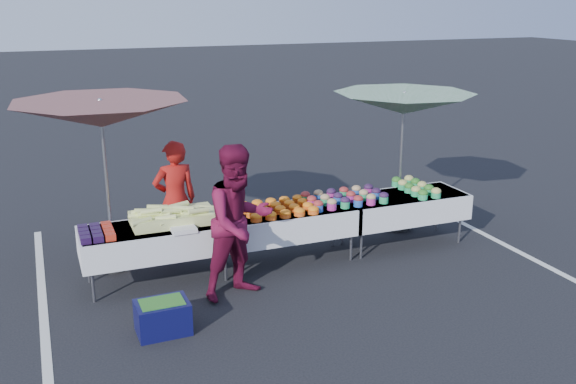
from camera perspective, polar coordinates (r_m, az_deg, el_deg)
name	(u,v)px	position (r m, az deg, el deg)	size (l,w,h in m)	color
ground	(288,261)	(8.93, 0.00, -6.15)	(80.00, 80.00, 0.00)	black
stripe_left	(42,299)	(8.40, -21.00, -8.91)	(0.10, 5.00, 0.00)	silver
stripe_right	(478,231)	(10.46, 16.53, -3.34)	(0.10, 5.00, 0.00)	silver
table_left	(155,239)	(8.26, -11.70, -4.12)	(1.86, 0.81, 0.75)	white
table_center	(288,221)	(8.72, 0.00, -2.62)	(1.86, 0.81, 0.75)	white
table_right	(402,206)	(9.50, 10.14, -1.23)	(1.86, 0.81, 0.75)	white
berry_punnets	(96,233)	(8.06, -16.68, -3.47)	(0.40, 0.54, 0.08)	black
corn_pile	(173,217)	(8.26, -10.21, -2.16)	(1.16, 0.57, 0.26)	#BDDE71
plastic_bags	(184,229)	(7.97, -9.27, -3.30)	(0.30, 0.25, 0.05)	white
carrot_bowls	(278,208)	(8.59, -0.90, -1.40)	(0.95, 0.69, 0.11)	orange
potato_cups	(345,197)	(8.97, 5.05, -0.45)	(1.14, 0.58, 0.16)	blue
bean_baskets	(416,187)	(9.63, 11.28, 0.44)	(0.36, 0.86, 0.15)	#2AA862
vendor	(175,200)	(8.95, -9.99, -0.68)	(0.61, 0.40, 1.66)	#AE1813
customer	(239,222)	(7.64, -4.35, -2.68)	(0.92, 0.71, 1.89)	maroon
umbrella_left	(101,115)	(8.44, -16.29, 6.57)	(2.86, 2.86, 2.30)	black
umbrella_right	(404,105)	(9.81, 10.27, 7.66)	(2.58, 2.58, 2.17)	black
storage_bin	(163,316)	(7.20, -11.08, -10.80)	(0.57, 0.42, 0.37)	#0C0D3E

